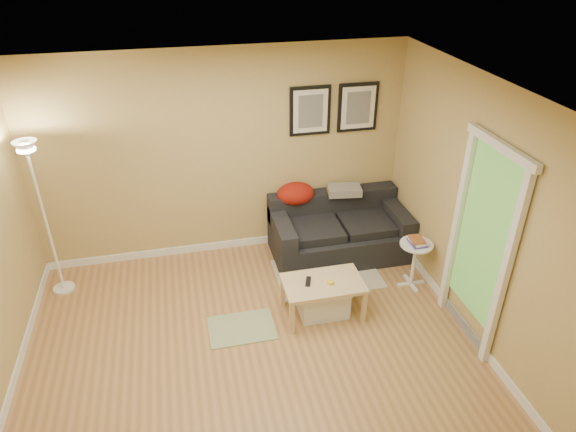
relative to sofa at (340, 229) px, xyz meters
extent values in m
plane|color=#AE7E4A|center=(-1.38, -1.53, -0.38)|extent=(4.50, 4.50, 0.00)
plane|color=white|center=(-1.38, -1.53, 2.23)|extent=(4.50, 4.50, 0.00)
plane|color=tan|center=(-1.38, 0.47, 0.92)|extent=(4.50, 0.00, 4.50)
plane|color=tan|center=(0.87, -1.53, 0.92)|extent=(0.00, 4.00, 4.00)
cube|color=white|center=(-1.38, 0.46, -0.33)|extent=(4.50, 0.02, 0.10)
cube|color=white|center=(-3.62, -1.53, -0.33)|extent=(0.02, 4.00, 0.10)
cube|color=white|center=(0.86, -1.53, -0.33)|extent=(0.02, 4.00, 0.10)
cube|color=beige|center=(-0.27, -0.41, -0.37)|extent=(1.25, 0.85, 0.01)
cube|color=#668C4C|center=(-1.44, -1.13, -0.37)|extent=(0.70, 0.50, 0.01)
cube|color=black|center=(-0.70, -1.05, 0.06)|extent=(0.10, 0.17, 0.02)
cylinder|color=yellow|center=(-0.47, -1.13, 0.07)|extent=(0.07, 0.07, 0.03)
camera|label=1|loc=(-1.89, -5.27, 3.38)|focal=31.98mm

